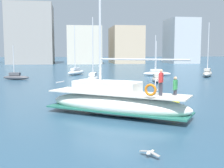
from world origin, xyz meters
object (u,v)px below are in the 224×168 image
moored_sloop_near (93,78)px  seagull (150,153)px  moored_sloop_far (76,72)px  mooring_buoy (175,101)px  moored_cutter_left (16,77)px  moored_catamaran (207,73)px  main_sailboat (116,101)px  moored_ketch_distant (156,79)px  moored_cutter_right (157,73)px

moored_sloop_near → seagull: bearing=-90.4°
moored_sloop_far → seagull: 40.00m
mooring_buoy → moored_sloop_near: bearing=105.8°
moored_sloop_far → moored_cutter_left: size_ratio=1.72×
moored_cutter_left → mooring_buoy: bearing=-54.8°
moored_sloop_far → moored_catamaran: 22.15m
main_sailboat → moored_catamaran: bearing=52.9°
moored_ketch_distant → mooring_buoy: size_ratio=5.54×
moored_cutter_right → moored_ketch_distant: bearing=-108.3°
moored_catamaran → mooring_buoy: 27.08m
moored_ketch_distant → main_sailboat: bearing=-114.6°
seagull → moored_cutter_right: bearing=71.9°
moored_cutter_right → seagull: bearing=-108.1°
moored_cutter_right → seagull: (-11.65, -35.65, -0.32)m
seagull → mooring_buoy: 11.64m
moored_ketch_distant → mooring_buoy: 16.44m
moored_sloop_near → seagull: (-0.20, -27.71, -0.39)m
moored_cutter_left → main_sailboat: bearing=-67.4°
moored_cutter_left → moored_ketch_distant: size_ratio=0.91×
moored_ketch_distant → seagull: moored_ketch_distant is taller
moored_ketch_distant → moored_sloop_near: bearing=172.0°
moored_sloop_far → moored_cutter_left: bearing=-140.5°
moored_catamaran → mooring_buoy: moored_catamaran is taller
moored_cutter_right → moored_ketch_distant: (-3.02, -9.12, -0.06)m
moored_sloop_near → seagull: 27.71m
moored_cutter_left → seagull: bearing=-72.1°
moored_sloop_near → moored_ketch_distant: size_ratio=1.57×
moored_catamaran → mooring_buoy: (-14.45, -22.89, -0.38)m
moored_sloop_near → main_sailboat: bearing=-90.8°
moored_catamaran → seagull: moored_catamaran is taller
moored_cutter_right → mooring_buoy: moored_cutter_right is taller
main_sailboat → mooring_buoy: bearing=30.3°
seagull → mooring_buoy: bearing=64.2°
moored_sloop_near → mooring_buoy: size_ratio=8.67×
main_sailboat → moored_cutter_right: 30.52m
moored_ketch_distant → mooring_buoy: (-3.57, -16.05, -0.22)m
moored_sloop_near → moored_cutter_left: moored_sloop_near is taller
moored_ketch_distant → seagull: 27.90m
moored_cutter_left → moored_cutter_right: size_ratio=0.73×
moored_sloop_far → moored_cutter_left: moored_sloop_far is taller
moored_catamaran → moored_sloop_far: bearing=162.7°
moored_catamaran → moored_cutter_left: moored_catamaran is taller
moored_cutter_right → seagull: 37.51m
moored_ketch_distant → seagull: bearing=-108.0°
main_sailboat → moored_ketch_distant: bearing=65.4°
main_sailboat → mooring_buoy: size_ratio=14.32×
moored_cutter_left → moored_sloop_near: bearing=-24.6°
moored_cutter_left → seagull: size_ratio=6.12×
moored_catamaran → moored_cutter_left: size_ratio=1.75×
main_sailboat → moored_sloop_near: 20.24m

